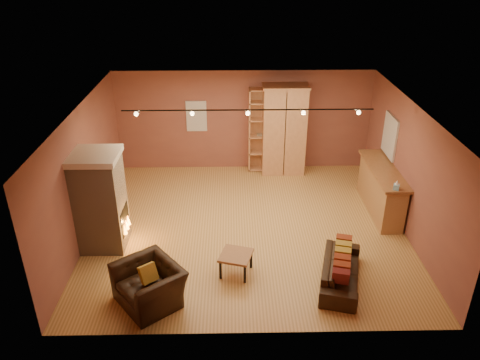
{
  "coord_description": "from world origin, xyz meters",
  "views": [
    {
      "loc": [
        -0.35,
        -9.03,
        5.76
      ],
      "look_at": [
        -0.16,
        0.2,
        1.1
      ],
      "focal_mm": 35.0,
      "sensor_mm": 36.0,
      "label": 1
    }
  ],
  "objects_px": {
    "armoire": "(284,130)",
    "armchair": "(149,279)",
    "fireplace": "(101,201)",
    "bookcase": "(266,129)",
    "bar_counter": "(381,189)",
    "loveseat": "(341,266)",
    "coffee_table": "(236,257)"
  },
  "relations": [
    {
      "from": "bookcase",
      "to": "coffee_table",
      "type": "bearing_deg",
      "value": -100.54
    },
    {
      "from": "armoire",
      "to": "armchair",
      "type": "distance_m",
      "value": 6.15
    },
    {
      "from": "loveseat",
      "to": "coffee_table",
      "type": "bearing_deg",
      "value": 95.91
    },
    {
      "from": "loveseat",
      "to": "bar_counter",
      "type": "bearing_deg",
      "value": -14.23
    },
    {
      "from": "fireplace",
      "to": "loveseat",
      "type": "xyz_separation_m",
      "value": [
        4.74,
        -1.37,
        -0.7
      ]
    },
    {
      "from": "armchair",
      "to": "bar_counter",
      "type": "bearing_deg",
      "value": 83.63
    },
    {
      "from": "bar_counter",
      "to": "armchair",
      "type": "bearing_deg",
      "value": -147.89
    },
    {
      "from": "bookcase",
      "to": "bar_counter",
      "type": "xyz_separation_m",
      "value": [
        2.59,
        -2.41,
        -0.64
      ]
    },
    {
      "from": "bar_counter",
      "to": "loveseat",
      "type": "distance_m",
      "value": 3.08
    },
    {
      "from": "bookcase",
      "to": "loveseat",
      "type": "distance_m",
      "value": 5.28
    },
    {
      "from": "bookcase",
      "to": "coffee_table",
      "type": "height_order",
      "value": "bookcase"
    },
    {
      "from": "fireplace",
      "to": "bookcase",
      "type": "bearing_deg",
      "value": 45.56
    },
    {
      "from": "fireplace",
      "to": "armoire",
      "type": "xyz_separation_m",
      "value": [
        4.13,
        3.53,
        0.19
      ]
    },
    {
      "from": "bar_counter",
      "to": "coffee_table",
      "type": "relative_size",
      "value": 3.21
    },
    {
      "from": "armchair",
      "to": "coffee_table",
      "type": "relative_size",
      "value": 1.88
    },
    {
      "from": "coffee_table",
      "to": "loveseat",
      "type": "bearing_deg",
      "value": -9.08
    },
    {
      "from": "bar_counter",
      "to": "coffee_table",
      "type": "height_order",
      "value": "bar_counter"
    },
    {
      "from": "fireplace",
      "to": "loveseat",
      "type": "bearing_deg",
      "value": -16.1
    },
    {
      "from": "armoire",
      "to": "loveseat",
      "type": "distance_m",
      "value": 5.02
    },
    {
      "from": "armoire",
      "to": "coffee_table",
      "type": "distance_m",
      "value": 4.86
    },
    {
      "from": "bar_counter",
      "to": "armchair",
      "type": "distance_m",
      "value": 5.93
    },
    {
      "from": "bookcase",
      "to": "bar_counter",
      "type": "height_order",
      "value": "bookcase"
    },
    {
      "from": "bookcase",
      "to": "armoire",
      "type": "bearing_deg",
      "value": -21.98
    },
    {
      "from": "loveseat",
      "to": "armchair",
      "type": "distance_m",
      "value": 3.56
    },
    {
      "from": "fireplace",
      "to": "bookcase",
      "type": "distance_m",
      "value": 5.22
    },
    {
      "from": "fireplace",
      "to": "bookcase",
      "type": "height_order",
      "value": "bookcase"
    },
    {
      "from": "armchair",
      "to": "coffee_table",
      "type": "height_order",
      "value": "armchair"
    },
    {
      "from": "bookcase",
      "to": "armchair",
      "type": "bearing_deg",
      "value": -113.66
    },
    {
      "from": "loveseat",
      "to": "coffee_table",
      "type": "xyz_separation_m",
      "value": [
        -1.98,
        0.32,
        0.02
      ]
    },
    {
      "from": "coffee_table",
      "to": "bookcase",
      "type": "bearing_deg",
      "value": 79.46
    },
    {
      "from": "fireplace",
      "to": "loveseat",
      "type": "height_order",
      "value": "fireplace"
    },
    {
      "from": "fireplace",
      "to": "bar_counter",
      "type": "relative_size",
      "value": 0.92
    }
  ]
}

